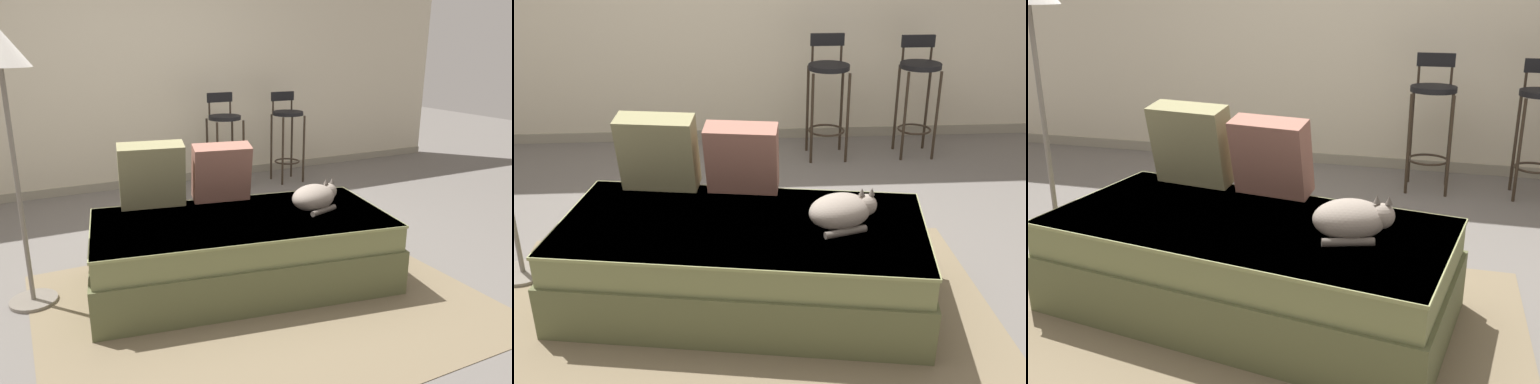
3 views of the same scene
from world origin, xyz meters
TOP-DOWN VIEW (x-y plane):
  - ground_plane at (0.00, 0.00)m, footprint 16.00×16.00m
  - wall_back_panel at (0.00, 2.25)m, footprint 8.00×0.10m
  - wall_baseboard_trim at (0.00, 2.20)m, footprint 8.00×0.02m
  - area_rug at (0.00, -0.70)m, footprint 2.59×2.02m
  - couch at (0.00, -0.40)m, footprint 2.02×1.23m
  - throw_pillow_corner at (-0.45, 0.04)m, footprint 0.46×0.30m
  - throw_pillow_middle at (0.01, -0.03)m, footprint 0.43×0.29m
  - cat at (0.50, -0.48)m, footprint 0.38×0.32m
  - bar_stool_near_window at (0.77, 1.71)m, footprint 0.34×0.34m
  - bar_stool_by_doorway at (1.53, 1.71)m, footprint 0.34×0.34m
  - floor_lamp at (-1.26, -0.08)m, footprint 0.32×0.32m

SIDE VIEW (x-z plane):
  - ground_plane at x=0.00m, z-range 0.00..0.00m
  - area_rug at x=0.00m, z-range 0.00..0.01m
  - wall_baseboard_trim at x=0.00m, z-range 0.00..0.09m
  - couch at x=0.00m, z-range 0.00..0.46m
  - cat at x=0.50m, z-range 0.45..0.64m
  - bar_stool_near_window at x=0.77m, z-range 0.10..1.13m
  - bar_stool_by_doorway at x=1.53m, z-range 0.12..1.12m
  - throw_pillow_middle at x=0.01m, z-range 0.46..0.87m
  - throw_pillow_corner at x=-0.45m, z-range 0.46..0.91m
  - wall_back_panel at x=0.00m, z-range 0.00..2.60m
  - floor_lamp at x=-1.26m, z-range 0.56..2.18m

